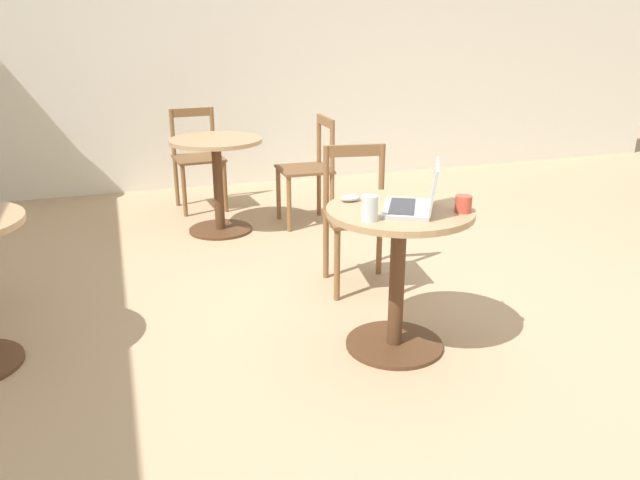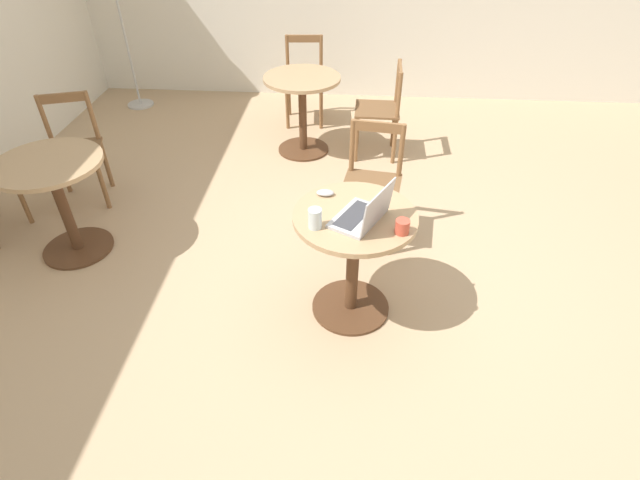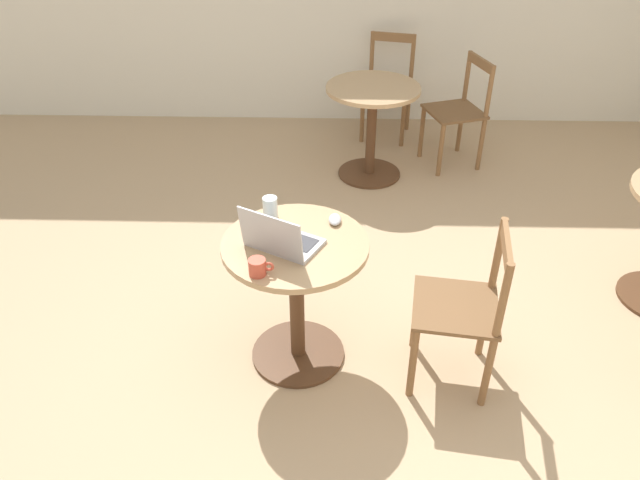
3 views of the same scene
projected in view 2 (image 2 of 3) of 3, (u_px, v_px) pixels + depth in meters
The scene contains 12 objects.
ground_plane at pixel (376, 277), 3.36m from camera, with size 16.00×16.00×0.00m, color tan.
cafe_table_near at pixel (354, 245), 2.83m from camera, with size 0.68×0.68×0.71m.
cafe_table_mid at pixel (302, 100), 4.50m from camera, with size 0.68×0.68×0.71m.
cafe_table_far at pixel (57, 190), 3.29m from camera, with size 0.68×0.68×0.71m.
chair_near_right at pixel (372, 184), 3.49m from camera, with size 0.45×0.45×0.84m.
chair_mid_right at pixel (304, 80), 5.09m from camera, with size 0.42×0.42×0.84m.
chair_mid_front at pixel (382, 111), 4.49m from camera, with size 0.40×0.40×0.84m.
chair_far_right at pixel (75, 150), 3.89m from camera, with size 0.50×0.50×0.84m.
laptop at pixel (364, 214), 2.62m from camera, with size 0.39×0.36×0.22m.
mouse at pixel (325, 193), 2.84m from camera, with size 0.06×0.10×0.03m.
mug at pixel (402, 226), 2.55m from camera, with size 0.11×0.07×0.08m.
drinking_glass at pixel (315, 218), 2.57m from camera, with size 0.07×0.07×0.11m.
Camera 2 is at (-2.52, 0.19, 2.26)m, focal length 28.00 mm.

